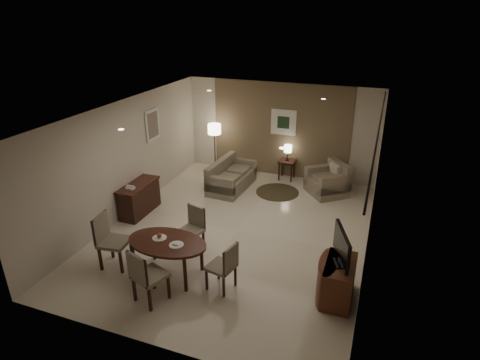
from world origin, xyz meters
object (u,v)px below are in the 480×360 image
at_px(chair_far, 190,231).
at_px(chair_left, 114,242).
at_px(sofa, 232,175).
at_px(tv_cabinet, 339,281).
at_px(chair_near, 150,275).
at_px(armchair, 327,179).
at_px(side_table, 287,170).
at_px(dining_table, 168,258).
at_px(floor_lamp, 215,149).
at_px(chair_right, 221,266).
at_px(console_desk, 139,198).

distance_m(chair_far, chair_left, 1.45).
relative_size(chair_left, sofa, 0.65).
height_order(tv_cabinet, chair_near, chair_near).
distance_m(tv_cabinet, chair_left, 4.14).
relative_size(chair_near, armchair, 1.06).
xyz_separation_m(chair_left, side_table, (2.02, 5.23, -0.24)).
height_order(dining_table, chair_left, chair_left).
bearing_deg(tv_cabinet, floor_lamp, 133.19).
height_order(chair_left, chair_right, chair_left).
bearing_deg(tv_cabinet, chair_far, 171.60).
bearing_deg(chair_far, side_table, 92.80).
bearing_deg(floor_lamp, sofa, -45.61).
bearing_deg(chair_far, armchair, 74.64).
bearing_deg(chair_near, chair_right, -125.09).
distance_m(chair_right, side_table, 5.16).
distance_m(console_desk, chair_left, 2.15).
relative_size(chair_near, chair_left, 0.96).
xyz_separation_m(tv_cabinet, chair_left, (-4.11, -0.50, 0.18)).
xyz_separation_m(chair_near, chair_far, (-0.06, 1.57, -0.04)).
distance_m(console_desk, floor_lamp, 3.09).
distance_m(chair_near, floor_lamp, 5.77).
distance_m(sofa, floor_lamp, 1.31).
bearing_deg(floor_lamp, chair_left, -88.72).
xyz_separation_m(dining_table, side_table, (0.94, 5.13, -0.07)).
bearing_deg(armchair, sofa, -117.18).
bearing_deg(chair_right, side_table, -166.38).
bearing_deg(tv_cabinet, chair_near, -159.11).
distance_m(tv_cabinet, armchair, 4.23).
relative_size(console_desk, side_table, 2.12).
bearing_deg(chair_near, chair_left, -9.03).
height_order(dining_table, armchair, armchair).
relative_size(chair_near, side_table, 1.78).
bearing_deg(dining_table, sofa, 94.48).
xyz_separation_m(chair_near, floor_lamp, (-1.27, 5.62, 0.24)).
height_order(chair_near, floor_lamp, floor_lamp).
height_order(tv_cabinet, chair_far, chair_far).
xyz_separation_m(tv_cabinet, chair_right, (-1.97, -0.42, 0.10)).
xyz_separation_m(console_desk, chair_far, (1.89, -1.06, 0.09)).
height_order(tv_cabinet, chair_left, chair_left).
bearing_deg(chair_far, tv_cabinet, 6.49).
bearing_deg(armchair, chair_right, -53.29).
distance_m(chair_left, armchair, 5.68).
bearing_deg(chair_right, floor_lamp, -143.09).
distance_m(chair_far, floor_lamp, 4.24).
height_order(chair_far, floor_lamp, floor_lamp).
xyz_separation_m(console_desk, dining_table, (1.86, -1.90, -0.02)).
xyz_separation_m(armchair, side_table, (-1.24, 0.59, -0.14)).
distance_m(console_desk, chair_far, 2.16).
bearing_deg(chair_far, sofa, 111.00).
bearing_deg(armchair, floor_lamp, -135.46).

